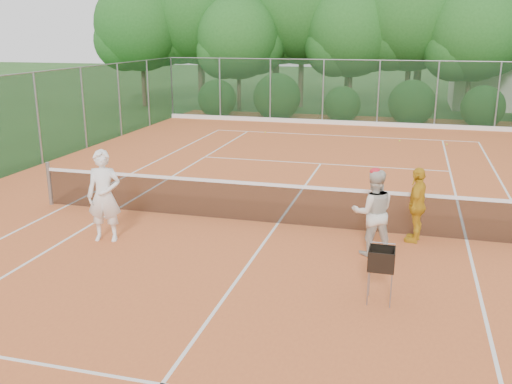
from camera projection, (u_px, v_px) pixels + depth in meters
ground at (277, 225)px, 13.09m from camera, size 120.00×120.00×0.00m
clay_court at (277, 224)px, 13.08m from camera, size 18.00×36.00×0.02m
tennis_net at (278, 203)px, 12.94m from camera, size 11.97×0.10×1.10m
player_white at (104, 196)px, 11.83m from camera, size 0.79×0.61×1.94m
player_center_grp at (373, 212)px, 11.10m from camera, size 0.98×0.84×1.76m
player_yellow at (417, 205)px, 11.82m from camera, size 0.57×0.99×1.59m
ball_hopper at (381, 260)px, 9.13m from camera, size 0.40×0.40×0.92m
stray_ball_a at (265, 132)px, 24.79m from camera, size 0.07×0.07×0.07m
stray_ball_b at (400, 141)px, 22.84m from camera, size 0.07×0.07×0.07m
stray_ball_c at (447, 144)px, 22.13m from camera, size 0.07×0.07×0.07m
court_markings at (277, 224)px, 13.08m from camera, size 11.03×23.83×0.01m
fence_back at (350, 93)px, 26.60m from camera, size 18.07×0.07×3.00m
tropical_treeline at (391, 15)px, 30.12m from camera, size 32.10×8.49×15.03m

